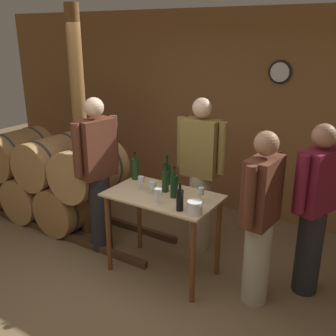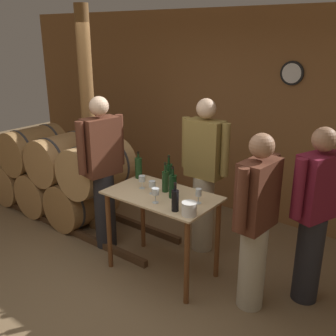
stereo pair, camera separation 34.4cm
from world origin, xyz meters
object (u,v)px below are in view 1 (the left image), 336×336
Objects in this scene: person_host at (314,208)px; ice_bucket at (195,208)px; wine_glass_far_side at (201,192)px; wine_bottle_far_right at (180,199)px; wine_bottle_right at (174,186)px; wine_glass_near_center at (153,185)px; wine_glass_near_right at (158,192)px; person_visitor_with_scarf at (200,172)px; wine_bottle_left at (167,173)px; wine_bottle_far_left at (135,168)px; wooden_post at (80,127)px; wine_bottle_center at (165,181)px; person_visitor_bearded at (260,217)px; person_visitor_near_door at (98,173)px; wine_glass_near_left at (141,180)px.

ice_bucket is at bearing -141.47° from person_host.
wine_glass_far_side is 1.04m from person_host.
wine_bottle_right is at bearing 131.06° from wine_bottle_far_right.
wine_bottle_far_right is 2.01× the size of wine_glass_near_center.
person_visitor_with_scarf is at bearing 90.25° from wine_glass_near_right.
wine_glass_near_right is at bearing -67.15° from wine_bottle_left.
wine_glass_far_side is at bearing 8.03° from wine_bottle_right.
wine_bottle_far_left is 2.07× the size of wine_glass_far_side.
wooden_post is at bearing 166.10° from wine_glass_near_center.
wine_bottle_center is at bearing -99.14° from person_visitor_with_scarf.
wine_bottle_far_left is 2.24× the size of wine_glass_near_center.
wine_bottle_far_right is at bearing -105.51° from wine_glass_far_side.
wine_glass_far_side is (0.07, 0.27, -0.01)m from wine_bottle_far_right.
wine_bottle_right is at bearing -26.76° from wine_bottle_center.
person_host is 0.55m from person_visitor_bearded.
wine_bottle_left is (0.38, 0.05, -0.00)m from wine_bottle_far_left.
wine_bottle_center is 0.17m from wine_bottle_right.
wine_bottle_right is 1.17× the size of wine_bottle_far_right.
wooden_post is 8.99× the size of wine_bottle_far_left.
person_visitor_near_door is (-0.37, -0.19, -0.06)m from wine_bottle_far_left.
wooden_post is at bearing 175.24° from person_visitor_bearded.
person_visitor_bearded is at bearing -10.05° from wine_bottle_left.
wine_glass_near_center is at bearing -14.68° from wine_glass_near_left.
wine_bottle_left is at bearing 132.47° from wine_bottle_far_right.
wine_bottle_far_left reaches higher than wine_glass_near_right.
wine_glass_near_right reaches higher than wine_glass_near_left.
wine_bottle_far_right is 1.24m from person_host.
ice_bucket is at bearing -73.88° from wine_glass_far_side.
person_visitor_near_door reaches higher than ice_bucket.
wine_bottle_center is at bearing 179.31° from person_visitor_bearded.
wine_glass_near_left is (0.23, -0.21, -0.02)m from wine_bottle_far_left.
person_host is (1.21, 0.47, -0.12)m from wine_bottle_right.
person_visitor_near_door reaches higher than wine_bottle_center.
person_host is at bearing 11.57° from person_visitor_near_door.
ice_bucket is (0.74, -0.22, -0.04)m from wine_glass_near_left.
wine_bottle_left is 2.37× the size of wine_glass_near_center.
person_visitor_bearded is at bearing 16.19° from wine_glass_near_right.
wine_bottle_left is at bearing 8.15° from wine_bottle_far_left.
wine_glass_near_right is 1.01× the size of wine_glass_far_side.
wine_glass_near_center is at bearing -84.70° from wine_bottle_left.
person_host is (1.36, 0.39, -0.12)m from wine_bottle_center.
wine_glass_near_left is at bearing -118.95° from wine_bottle_left.
wine_bottle_right is at bearing 147.26° from ice_bucket.
wine_bottle_center is (1.30, -0.18, -0.35)m from wooden_post.
wine_glass_near_right is at bearing -18.00° from wooden_post.
wine_glass_far_side is 0.28m from ice_bucket.
person_visitor_with_scarf is (-0.26, 0.88, -0.06)m from wine_bottle_far_right.
wine_bottle_far_right is (0.20, -0.23, -0.01)m from wine_bottle_right.
wine_glass_near_left is (1.06, -0.26, -0.37)m from wooden_post.
wine_bottle_far_left is at bearing 164.80° from wine_bottle_center.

